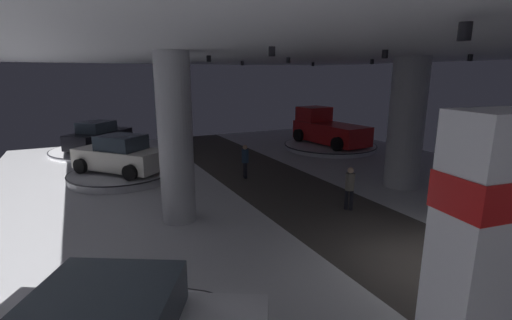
{
  "coord_description": "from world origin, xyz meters",
  "views": [
    {
      "loc": [
        -7.73,
        -5.3,
        4.82
      ],
      "look_at": [
        -1.41,
        7.44,
        1.4
      ],
      "focal_mm": 25.33,
      "sensor_mm": 36.0,
      "label": 1
    }
  ],
  "objects_px": {
    "column_right": "(406,124)",
    "display_platform_deep_left": "(101,150)",
    "visitor_walking_near": "(350,186)",
    "display_car_far_left": "(120,155)",
    "pickup_truck_far_right": "(327,129)",
    "display_platform_far_right": "(330,146)",
    "visitor_walking_far": "(245,159)",
    "column_left": "(176,140)",
    "display_platform_far_left": "(122,175)",
    "display_car_deep_left": "(99,136)"
  },
  "relations": [
    {
      "from": "display_platform_deep_left",
      "to": "display_platform_far_left",
      "type": "height_order",
      "value": "display_platform_far_left"
    },
    {
      "from": "pickup_truck_far_right",
      "to": "display_platform_far_left",
      "type": "xyz_separation_m",
      "value": [
        -13.1,
        -1.7,
        -1.03
      ]
    },
    {
      "from": "visitor_walking_near",
      "to": "pickup_truck_far_right",
      "type": "bearing_deg",
      "value": 56.84
    },
    {
      "from": "display_platform_far_right",
      "to": "pickup_truck_far_right",
      "type": "distance_m",
      "value": 1.11
    },
    {
      "from": "display_platform_deep_left",
      "to": "pickup_truck_far_right",
      "type": "distance_m",
      "value": 14.57
    },
    {
      "from": "column_left",
      "to": "display_car_far_left",
      "type": "relative_size",
      "value": 1.26
    },
    {
      "from": "column_right",
      "to": "display_platform_deep_left",
      "type": "bearing_deg",
      "value": 130.23
    },
    {
      "from": "column_right",
      "to": "visitor_walking_near",
      "type": "relative_size",
      "value": 3.46
    },
    {
      "from": "visitor_walking_far",
      "to": "display_platform_far_right",
      "type": "bearing_deg",
      "value": 25.65
    },
    {
      "from": "column_right",
      "to": "visitor_walking_far",
      "type": "xyz_separation_m",
      "value": [
        -5.59,
        4.17,
        -1.84
      ]
    },
    {
      "from": "column_right",
      "to": "display_platform_deep_left",
      "type": "relative_size",
      "value": 0.94
    },
    {
      "from": "column_right",
      "to": "display_car_far_left",
      "type": "xyz_separation_m",
      "value": [
        -10.84,
        6.54,
        -1.61
      ]
    },
    {
      "from": "visitor_walking_far",
      "to": "visitor_walking_near",
      "type": "bearing_deg",
      "value": -73.09
    },
    {
      "from": "column_right",
      "to": "display_platform_far_left",
      "type": "relative_size",
      "value": 1.17
    },
    {
      "from": "column_left",
      "to": "display_platform_far_left",
      "type": "bearing_deg",
      "value": 101.12
    },
    {
      "from": "display_platform_deep_left",
      "to": "display_car_deep_left",
      "type": "xyz_separation_m",
      "value": [
        -0.02,
        -0.02,
        0.87
      ]
    },
    {
      "from": "column_right",
      "to": "display_platform_far_left",
      "type": "xyz_separation_m",
      "value": [
        -10.86,
        6.57,
        -2.54
      ]
    },
    {
      "from": "column_left",
      "to": "display_platform_deep_left",
      "type": "distance_m",
      "value": 13.19
    },
    {
      "from": "display_platform_far_right",
      "to": "visitor_walking_far",
      "type": "height_order",
      "value": "visitor_walking_far"
    },
    {
      "from": "column_right",
      "to": "display_car_deep_left",
      "type": "height_order",
      "value": "column_right"
    },
    {
      "from": "display_platform_far_right",
      "to": "visitor_walking_near",
      "type": "distance_m",
      "value": 11.11
    },
    {
      "from": "visitor_walking_near",
      "to": "column_right",
      "type": "bearing_deg",
      "value": 17.14
    },
    {
      "from": "display_platform_far_left",
      "to": "visitor_walking_far",
      "type": "xyz_separation_m",
      "value": [
        5.27,
        -2.4,
        0.7
      ]
    },
    {
      "from": "display_car_far_left",
      "to": "pickup_truck_far_right",
      "type": "bearing_deg",
      "value": 7.5
    },
    {
      "from": "display_platform_deep_left",
      "to": "visitor_walking_far",
      "type": "bearing_deg",
      "value": -58.1
    },
    {
      "from": "column_left",
      "to": "visitor_walking_near",
      "type": "distance_m",
      "value": 6.28
    },
    {
      "from": "display_car_far_left",
      "to": "visitor_walking_far",
      "type": "relative_size",
      "value": 2.74
    },
    {
      "from": "column_right",
      "to": "display_platform_deep_left",
      "type": "xyz_separation_m",
      "value": [
        -11.35,
        13.41,
        -2.61
      ]
    },
    {
      "from": "pickup_truck_far_right",
      "to": "display_car_far_left",
      "type": "bearing_deg",
      "value": -172.5
    },
    {
      "from": "visitor_walking_far",
      "to": "pickup_truck_far_right",
      "type": "bearing_deg",
      "value": 27.6
    },
    {
      "from": "display_car_deep_left",
      "to": "display_platform_far_left",
      "type": "xyz_separation_m",
      "value": [
        0.51,
        -6.82,
        -0.81
      ]
    },
    {
      "from": "display_car_deep_left",
      "to": "display_platform_far_left",
      "type": "height_order",
      "value": "display_car_deep_left"
    },
    {
      "from": "pickup_truck_far_right",
      "to": "display_platform_far_left",
      "type": "relative_size",
      "value": 1.16
    },
    {
      "from": "display_platform_deep_left",
      "to": "display_car_far_left",
      "type": "height_order",
      "value": "display_car_far_left"
    },
    {
      "from": "column_left",
      "to": "display_car_far_left",
      "type": "bearing_deg",
      "value": 100.98
    },
    {
      "from": "display_platform_far_right",
      "to": "display_platform_far_left",
      "type": "distance_m",
      "value": 13.21
    },
    {
      "from": "column_left",
      "to": "display_platform_deep_left",
      "type": "height_order",
      "value": "column_left"
    },
    {
      "from": "column_left",
      "to": "display_platform_far_left",
      "type": "distance_m",
      "value": 6.61
    },
    {
      "from": "visitor_walking_far",
      "to": "display_car_deep_left",
      "type": "bearing_deg",
      "value": 122.06
    },
    {
      "from": "visitor_walking_near",
      "to": "visitor_walking_far",
      "type": "height_order",
      "value": "same"
    },
    {
      "from": "pickup_truck_far_right",
      "to": "display_platform_far_left",
      "type": "height_order",
      "value": "pickup_truck_far_right"
    },
    {
      "from": "display_platform_deep_left",
      "to": "display_platform_far_right",
      "type": "distance_m",
      "value": 14.67
    },
    {
      "from": "display_platform_far_left",
      "to": "display_car_far_left",
      "type": "relative_size",
      "value": 1.08
    },
    {
      "from": "display_car_far_left",
      "to": "visitor_walking_near",
      "type": "distance_m",
      "value": 10.38
    },
    {
      "from": "column_right",
      "to": "display_car_far_left",
      "type": "height_order",
      "value": "column_right"
    },
    {
      "from": "display_platform_far_right",
      "to": "pickup_truck_far_right",
      "type": "xyz_separation_m",
      "value": [
        -0.03,
        0.32,
        1.07
      ]
    },
    {
      "from": "display_platform_far_right",
      "to": "pickup_truck_far_right",
      "type": "height_order",
      "value": "pickup_truck_far_right"
    },
    {
      "from": "column_right",
      "to": "display_car_deep_left",
      "type": "relative_size",
      "value": 1.29
    },
    {
      "from": "display_platform_far_right",
      "to": "visitor_walking_near",
      "type": "height_order",
      "value": "visitor_walking_near"
    },
    {
      "from": "column_left",
      "to": "pickup_truck_far_right",
      "type": "distance_m",
      "value": 14.27
    }
  ]
}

